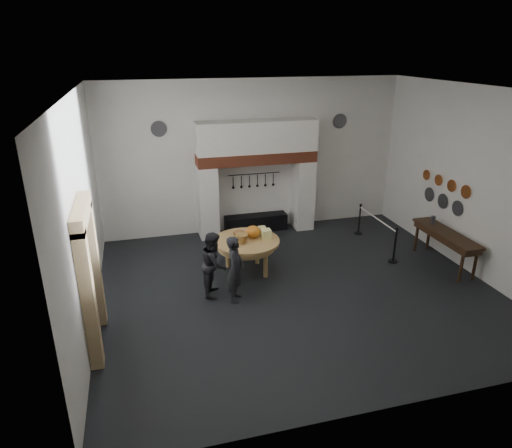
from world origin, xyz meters
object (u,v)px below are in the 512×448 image
object	(u,v)px
barrier_post_far	(359,220)
work_table	(246,241)
iron_range	(256,223)
barrier_post_near	(395,246)
side_table	(446,233)
visitor_far	(214,264)
visitor_near	(235,269)

from	to	relation	value
barrier_post_far	work_table	bearing A→B (deg)	-158.32
iron_range	barrier_post_near	bearing A→B (deg)	-46.13
side_table	barrier_post_near	size ratio (longest dim) A/B	2.44
work_table	barrier_post_near	world-z (taller)	barrier_post_near
iron_range	barrier_post_far	bearing A→B (deg)	-19.83
side_table	barrier_post_far	world-z (taller)	same
visitor_far	barrier_post_far	xyz separation A→B (m)	(4.85, 2.41, -0.30)
iron_range	barrier_post_far	world-z (taller)	barrier_post_far
work_table	side_table	size ratio (longest dim) A/B	0.75
work_table	side_table	distance (m)	5.13
visitor_near	visitor_far	size ratio (longest dim) A/B	1.02
work_table	visitor_near	world-z (taller)	visitor_near
work_table	visitor_far	size ratio (longest dim) A/B	1.10
iron_range	barrier_post_far	size ratio (longest dim) A/B	2.11
iron_range	work_table	bearing A→B (deg)	-109.97
visitor_near	barrier_post_far	bearing A→B (deg)	-34.82
iron_range	barrier_post_far	xyz separation A→B (m)	(2.94, -1.06, 0.20)
iron_range	visitor_near	bearing A→B (deg)	-111.24
iron_range	barrier_post_far	distance (m)	3.13
visitor_near	barrier_post_near	xyz separation A→B (m)	(4.45, 0.81, -0.32)
work_table	barrier_post_far	bearing A→B (deg)	21.68
iron_range	work_table	size ratio (longest dim) A/B	1.15
work_table	visitor_far	xyz separation A→B (m)	(-0.96, -0.86, -0.09)
work_table	iron_range	bearing A→B (deg)	70.03
work_table	barrier_post_near	xyz separation A→B (m)	(3.89, -0.45, -0.39)
side_table	barrier_post_far	bearing A→B (deg)	115.30
visitor_far	side_table	bearing A→B (deg)	-72.55
visitor_near	work_table	bearing A→B (deg)	-0.87
work_table	visitor_near	xyz separation A→B (m)	(-0.56, -1.26, -0.07)
work_table	barrier_post_near	distance (m)	3.94
iron_range	side_table	xyz separation A→B (m)	(4.10, -3.51, 0.62)
visitor_near	barrier_post_far	distance (m)	5.27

